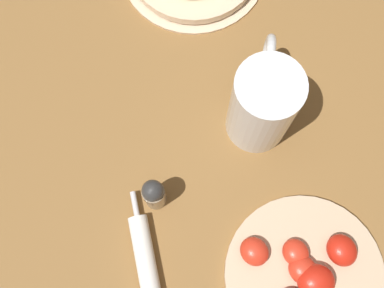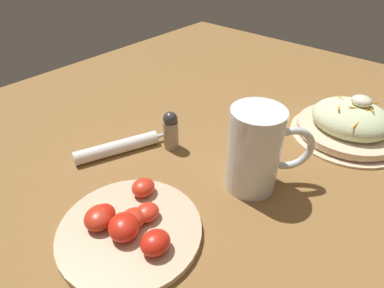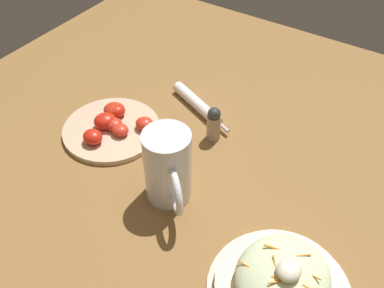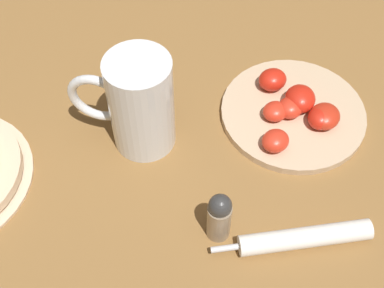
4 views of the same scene
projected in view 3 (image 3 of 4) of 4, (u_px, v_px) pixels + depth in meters
ground_plane at (196, 195)px, 0.86m from camera, size 1.43×1.43×0.00m
salad_plate at (281, 283)px, 0.69m from camera, size 0.24×0.24×0.10m
beer_mug at (168, 170)px, 0.82m from camera, size 0.12×0.13×0.15m
napkin_roll at (197, 104)px, 1.05m from camera, size 0.09×0.20×0.03m
tomato_plate at (112, 127)px, 0.99m from camera, size 0.22×0.22×0.05m
salt_shaker at (214, 123)px, 0.95m from camera, size 0.03×0.03×0.08m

